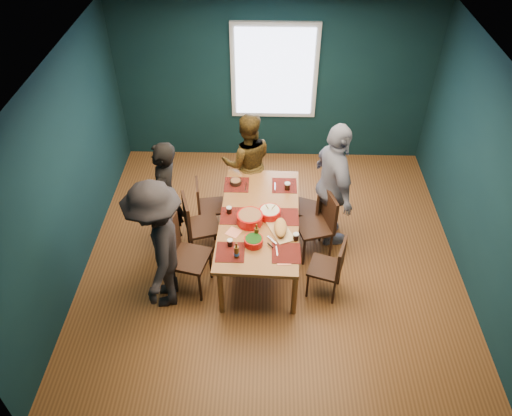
{
  "coord_description": "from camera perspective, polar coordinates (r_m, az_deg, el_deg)",
  "views": [
    {
      "loc": [
        -0.09,
        -4.78,
        4.95
      ],
      "look_at": [
        -0.22,
        -0.03,
        0.9
      ],
      "focal_mm": 35.0,
      "sensor_mm": 36.0,
      "label": 1
    }
  ],
  "objects": [
    {
      "name": "napkin_c",
      "position": [
        5.8,
        3.19,
        -5.97
      ],
      "size": [
        0.17,
        0.17,
        0.0
      ],
      "primitive_type": "cube",
      "rotation": [
        0.0,
        0.0,
        0.09
      ],
      "color": "#FF8C6B",
      "rests_on": "dining_table"
    },
    {
      "name": "cola_glass_a",
      "position": [
        5.93,
        -2.99,
        -3.96
      ],
      "size": [
        0.07,
        0.07,
        0.09
      ],
      "color": "black",
      "rests_on": "dining_table"
    },
    {
      "name": "chair_left_mid",
      "position": [
        6.61,
        -6.94,
        -1.64
      ],
      "size": [
        0.54,
        0.54,
        0.95
      ],
      "rotation": [
        0.0,
        0.0,
        0.3
      ],
      "color": "black",
      "rests_on": "floor"
    },
    {
      "name": "chair_left_near",
      "position": [
        6.18,
        -8.62,
        -4.89
      ],
      "size": [
        0.56,
        0.56,
        1.03
      ],
      "rotation": [
        0.0,
        0.0,
        -0.24
      ],
      "color": "black",
      "rests_on": "floor"
    },
    {
      "name": "napkin_b",
      "position": [
        6.13,
        -2.58,
        -2.8
      ],
      "size": [
        0.22,
        0.22,
        0.0
      ],
      "primitive_type": "cube",
      "rotation": [
        0.0,
        0.0,
        -0.5
      ],
      "color": "#FF8C6B",
      "rests_on": "dining_table"
    },
    {
      "name": "room",
      "position": [
        6.19,
        2.08,
        5.1
      ],
      "size": [
        5.01,
        5.01,
        2.71
      ],
      "color": "#93582A",
      "rests_on": "ground"
    },
    {
      "name": "bowl_herbs",
      "position": [
        5.94,
        -0.28,
        -3.78
      ],
      "size": [
        0.23,
        0.23,
        0.1
      ],
      "color": "red",
      "rests_on": "dining_table"
    },
    {
      "name": "person_right",
      "position": [
        6.63,
        8.86,
        2.44
      ],
      "size": [
        0.71,
        1.16,
        1.84
      ],
      "primitive_type": "imported",
      "rotation": [
        0.0,
        0.0,
        1.83
      ],
      "color": "silver",
      "rests_on": "floor"
    },
    {
      "name": "bowl_salad",
      "position": [
        6.21,
        -0.7,
        -1.18
      ],
      "size": [
        0.33,
        0.33,
        0.14
      ],
      "color": "red",
      "rests_on": "dining_table"
    },
    {
      "name": "chair_right_near",
      "position": [
        6.16,
        8.73,
        -6.42
      ],
      "size": [
        0.49,
        0.49,
        0.86
      ],
      "rotation": [
        0.0,
        0.0,
        -0.31
      ],
      "color": "black",
      "rests_on": "floor"
    },
    {
      "name": "person_near_left",
      "position": [
        5.86,
        -11.11,
        -4.37
      ],
      "size": [
        0.75,
        1.2,
        1.78
      ],
      "primitive_type": "imported",
      "rotation": [
        0.0,
        0.0,
        4.8
      ],
      "color": "black",
      "rests_on": "floor"
    },
    {
      "name": "person_far_left",
      "position": [
        6.62,
        -10.25,
        1.15
      ],
      "size": [
        0.47,
        0.65,
        1.65
      ],
      "primitive_type": "imported",
      "rotation": [
        0.0,
        0.0,
        4.57
      ],
      "color": "black",
      "rests_on": "floor"
    },
    {
      "name": "bowl_dumpling",
      "position": [
        6.3,
        1.59,
        -0.54
      ],
      "size": [
        0.27,
        0.27,
        0.25
      ],
      "color": "red",
      "rests_on": "dining_table"
    },
    {
      "name": "person_back",
      "position": [
        7.24,
        -0.99,
        5.22
      ],
      "size": [
        0.82,
        0.68,
        1.55
      ],
      "primitive_type": "imported",
      "rotation": [
        0.0,
        0.0,
        3.27
      ],
      "color": "black",
      "rests_on": "floor"
    },
    {
      "name": "cola_glass_c",
      "position": [
        6.74,
        3.6,
        2.54
      ],
      "size": [
        0.08,
        0.08,
        0.11
      ],
      "color": "black",
      "rests_on": "dining_table"
    },
    {
      "name": "small_bowl",
      "position": [
        6.85,
        -2.34,
        3.0
      ],
      "size": [
        0.16,
        0.16,
        0.07
      ],
      "color": "black",
      "rests_on": "dining_table"
    },
    {
      "name": "chair_right_mid",
      "position": [
        6.63,
        7.45,
        -1.39
      ],
      "size": [
        0.55,
        0.55,
        0.97
      ],
      "rotation": [
        0.0,
        0.0,
        0.29
      ],
      "color": "black",
      "rests_on": "floor"
    },
    {
      "name": "chair_right_far",
      "position": [
        6.96,
        6.61,
        0.31
      ],
      "size": [
        0.48,
        0.48,
        0.84
      ],
      "rotation": [
        0.0,
        0.0,
        -0.32
      ],
      "color": "black",
      "rests_on": "floor"
    },
    {
      "name": "cola_glass_b",
      "position": [
        6.01,
        4.57,
        -3.27
      ],
      "size": [
        0.07,
        0.07,
        0.1
      ],
      "color": "black",
      "rests_on": "dining_table"
    },
    {
      "name": "napkin_a",
      "position": [
        6.41,
        3.96,
        -0.54
      ],
      "size": [
        0.15,
        0.15,
        0.0
      ],
      "primitive_type": "cube",
      "rotation": [
        0.0,
        0.0,
        0.19
      ],
      "color": "#FF8C6B",
      "rests_on": "dining_table"
    },
    {
      "name": "cutting_board",
      "position": [
        6.1,
        2.81,
        -2.35
      ],
      "size": [
        0.37,
        0.55,
        0.12
      ],
      "rotation": [
        0.0,
        0.0,
        0.4
      ],
      "color": "tan",
      "rests_on": "dining_table"
    },
    {
      "name": "beer_bottle_a",
      "position": [
        5.77,
        -2.24,
        -5.06
      ],
      "size": [
        0.06,
        0.06,
        0.23
      ],
      "color": "#472A0C",
      "rests_on": "dining_table"
    },
    {
      "name": "dining_table",
      "position": [
        6.39,
        0.39,
        -1.44
      ],
      "size": [
        1.06,
        2.02,
        0.76
      ],
      "rotation": [
        0.0,
        0.0,
        -0.03
      ],
      "color": "#A06730",
      "rests_on": "floor"
    },
    {
      "name": "beer_bottle_b",
      "position": [
        5.99,
        0.07,
        -2.87
      ],
      "size": [
        0.06,
        0.06,
        0.22
      ],
      "color": "#472A0C",
      "rests_on": "dining_table"
    },
    {
      "name": "chair_left_far",
      "position": [
        7.02,
        -5.84,
        0.63
      ],
      "size": [
        0.43,
        0.43,
        0.82
      ],
      "rotation": [
        0.0,
        0.0,
        0.17
      ],
      "color": "black",
      "rests_on": "floor"
    },
    {
      "name": "cola_glass_d",
      "position": [
        6.36,
        -3.1,
        -0.22
      ],
      "size": [
        0.07,
        0.07,
        0.1
      ],
      "color": "black",
      "rests_on": "dining_table"
    }
  ]
}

